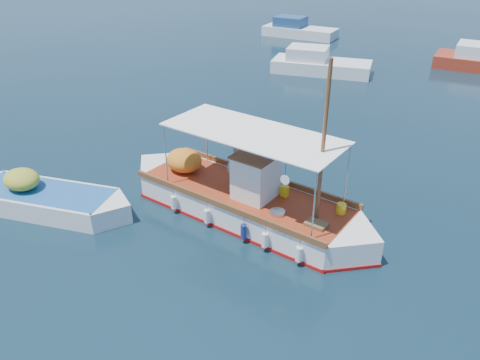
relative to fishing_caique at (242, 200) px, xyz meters
The scene contains 5 objects.
ground 0.72m from the fishing_caique, 23.04° to the right, with size 160.00×160.00×0.00m, color black.
fishing_caique is the anchor object (origin of this frame).
dinghy 6.65m from the fishing_caique, 145.10° to the right, with size 5.94×3.33×1.55m.
bg_boat_nw 17.63m from the fishing_caique, 110.89° to the left, with size 6.65×4.33×1.80m.
bg_boat_far_w 28.46m from the fishing_caique, 117.48° to the left, with size 6.46×3.19×1.80m.
Camera 1 is at (7.44, -10.29, 8.45)m, focal length 35.00 mm.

